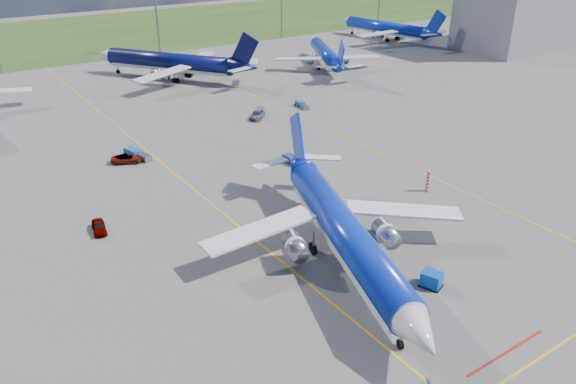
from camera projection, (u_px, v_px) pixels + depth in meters
ground at (306, 282)px, 56.99m from camera, size 400.00×400.00×0.00m
grass_strip at (14, 42)px, 168.63m from camera, size 400.00×80.00×0.01m
taxiway_lines at (190, 185)px, 77.69m from camera, size 60.25×160.00×0.02m
floodlight_masts at (79, 12)px, 138.41m from camera, size 202.20×0.50×22.70m
warning_post at (428, 181)px, 75.40m from camera, size 0.50×0.50×3.00m
bg_jet_n at (171, 79)px, 129.42m from camera, size 52.58×55.14×11.50m
bg_jet_ne at (326, 67)px, 139.83m from camera, size 40.56×44.53×9.46m
bg_jet_ene at (385, 40)px, 171.42m from camera, size 36.41×44.22×10.42m
main_airliner at (343, 262)px, 60.17m from camera, size 43.43×49.60×10.89m
uld_container at (432, 279)px, 56.01m from camera, size 2.14×2.36×1.55m
service_car_a at (99, 227)px, 65.86m from camera, size 2.16×3.96×1.28m
service_car_b at (127, 159)px, 84.57m from camera, size 5.08×3.89×1.28m
service_car_c at (257, 114)px, 103.53m from camera, size 5.03×4.92×1.45m
baggage_tug_w at (296, 161)px, 83.91m from camera, size 1.89×5.23×1.15m
baggage_tug_c at (137, 154)px, 86.47m from camera, size 2.80×5.52×1.20m
baggage_tug_e at (301, 105)px, 109.82m from camera, size 1.84×4.39×0.96m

